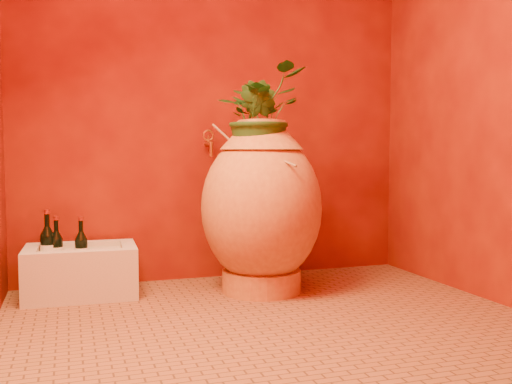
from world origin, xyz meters
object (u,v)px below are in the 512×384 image
object	(u,v)px
wine_bottle_a	(81,250)
wine_bottle_b	(57,249)
wine_bottle_c	(48,247)
wall_tap	(209,142)
amphora	(261,207)
stone_basin	(81,272)

from	to	relation	value
wine_bottle_a	wine_bottle_b	size ratio (longest dim) A/B	1.01
wine_bottle_c	wall_tap	distance (m)	1.12
amphora	wine_bottle_b	world-z (taller)	amphora
wine_bottle_b	wine_bottle_c	xyz separation A→B (m)	(-0.05, -0.00, 0.01)
wine_bottle_a	wall_tap	size ratio (longest dim) A/B	1.76
amphora	wine_bottle_c	xyz separation A→B (m)	(-1.16, 0.29, -0.22)
amphora	wall_tap	distance (m)	0.58
amphora	stone_basin	size ratio (longest dim) A/B	1.61
wine_bottle_c	amphora	bearing A→B (deg)	-14.14
wine_bottle_a	wall_tap	distance (m)	0.99
amphora	wine_bottle_a	bearing A→B (deg)	167.51
amphora	wine_bottle_a	distance (m)	1.03
stone_basin	wine_bottle_a	xyz separation A→B (m)	(0.00, -0.00, 0.12)
amphora	wine_bottle_a	xyz separation A→B (m)	(-0.98, 0.22, -0.23)
amphora	wine_bottle_b	distance (m)	1.17
amphora	wall_tap	world-z (taller)	amphora
stone_basin	wine_bottle_c	distance (m)	0.23
amphora	stone_basin	world-z (taller)	amphora
wine_bottle_b	wine_bottle_c	world-z (taller)	wine_bottle_c
wall_tap	wine_bottle_b	bearing A→B (deg)	-174.10
wine_bottle_c	stone_basin	bearing A→B (deg)	-22.17
amphora	wine_bottle_c	world-z (taller)	amphora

